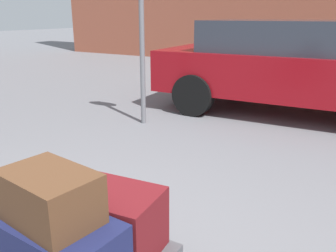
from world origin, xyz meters
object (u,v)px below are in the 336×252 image
at_px(duffel_bag_navy_front_right, 56,251).
at_px(duffel_bag_brown_topmost_pile, 50,197).
at_px(duffel_bag_maroon_front_left, 99,216).
at_px(no_parking_sign, 142,24).
at_px(parked_car, 298,65).

distance_m(duffel_bag_navy_front_right, duffel_bag_brown_topmost_pile, 0.27).
bearing_deg(duffel_bag_navy_front_right, duffel_bag_brown_topmost_pile, 3.28).
height_order(duffel_bag_maroon_front_left, no_parking_sign, no_parking_sign).
distance_m(duffel_bag_brown_topmost_pile, no_parking_sign, 3.68).
distance_m(duffel_bag_maroon_front_left, duffel_bag_brown_topmost_pile, 0.41).
xyz_separation_m(duffel_bag_navy_front_right, duffel_bag_brown_topmost_pile, (0.00, 0.00, 0.27)).
height_order(duffel_bag_maroon_front_left, duffel_bag_brown_topmost_pile, duffel_bag_brown_topmost_pile).
distance_m(duffel_bag_maroon_front_left, parked_car, 4.54).
bearing_deg(duffel_bag_brown_topmost_pile, duffel_bag_maroon_front_left, 101.27).
bearing_deg(parked_car, duffel_bag_brown_topmost_pile, -89.83).
bearing_deg(duffel_bag_maroon_front_left, no_parking_sign, 115.12).
height_order(duffel_bag_navy_front_right, no_parking_sign, no_parking_sign).
bearing_deg(no_parking_sign, duffel_bag_brown_topmost_pile, -61.27).
relative_size(duffel_bag_navy_front_right, parked_car, 0.14).
bearing_deg(duffel_bag_brown_topmost_pile, parked_car, 97.49).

